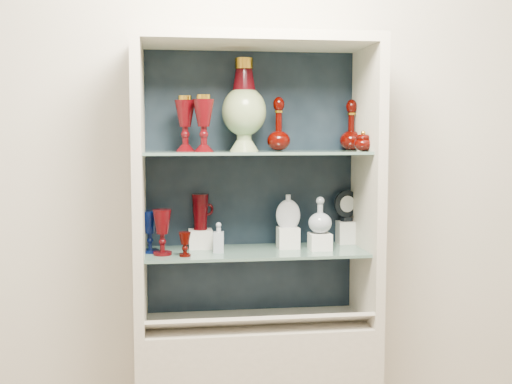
{
  "coord_description": "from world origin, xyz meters",
  "views": [
    {
      "loc": [
        -0.36,
        -1.1,
        1.55
      ],
      "look_at": [
        0.0,
        1.53,
        1.3
      ],
      "focal_mm": 45.0,
      "sensor_mm": 36.0,
      "label": 1
    }
  ],
  "objects": [
    {
      "name": "label_ledge",
      "position": [
        0.0,
        1.42,
        0.78
      ],
      "size": [
        0.92,
        0.17,
        0.09
      ],
      "primitive_type": "cube",
      "rotation": [
        -0.44,
        0.0,
        0.0
      ],
      "color": "beige",
      "rests_on": "cabinet_base"
    },
    {
      "name": "label_card_0",
      "position": [
        -0.26,
        1.42,
        0.8
      ],
      "size": [
        0.1,
        0.06,
        0.03
      ],
      "primitive_type": "cube",
      "rotation": [
        -0.44,
        0.0,
        0.0
      ],
      "color": "white",
      "rests_on": "label_ledge"
    },
    {
      "name": "label_card_1",
      "position": [
        0.3,
        1.42,
        0.8
      ],
      "size": [
        0.1,
        0.06,
        0.03
      ],
      "primitive_type": "cube",
      "rotation": [
        -0.44,
        0.0,
        0.0
      ],
      "color": "white",
      "rests_on": "label_ledge"
    },
    {
      "name": "cabinet_top_cap",
      "position": [
        0.0,
        1.53,
        1.92
      ],
      "size": [
        1.0,
        0.4,
        0.04
      ],
      "primitive_type": "cube",
      "color": "beige",
      "rests_on": "cabinet_side_left"
    },
    {
      "name": "ruby_decanter_b",
      "position": [
        0.44,
        1.65,
        1.59
      ],
      "size": [
        0.11,
        0.11,
        0.23
      ],
      "primitive_type": null,
      "rotation": [
        0.0,
        0.0,
        0.13
      ],
      "color": "#3A0400",
      "rests_on": "shelf_upper"
    },
    {
      "name": "lidded_bowl",
      "position": [
        0.44,
        1.47,
        1.51
      ],
      "size": [
        0.08,
        0.08,
        0.09
      ],
      "primitive_type": null,
      "rotation": [
        0.0,
        0.0,
        -0.0
      ],
      "color": "#3A0400",
      "rests_on": "shelf_upper"
    },
    {
      "name": "ruby_goblet_tall",
      "position": [
        -0.39,
        1.5,
        1.14
      ],
      "size": [
        0.09,
        0.09,
        0.19
      ],
      "primitive_type": null,
      "rotation": [
        0.0,
        0.0,
        -0.16
      ],
      "color": "#450609",
      "rests_on": "shelf_lower"
    },
    {
      "name": "enamel_urn",
      "position": [
        -0.04,
        1.59,
        1.66
      ],
      "size": [
        0.24,
        0.24,
        0.39
      ],
      "primitive_type": null,
      "rotation": [
        0.0,
        0.0,
        -0.38
      ],
      "color": "#0E4917",
      "rests_on": "shelf_upper"
    },
    {
      "name": "cabinet_side_left",
      "position": [
        -0.48,
        1.53,
        1.32
      ],
      "size": [
        0.04,
        0.4,
        1.15
      ],
      "primitive_type": "cube",
      "color": "beige",
      "rests_on": "cabinet_base"
    },
    {
      "name": "ruby_pitcher",
      "position": [
        -0.23,
        1.64,
        1.21
      ],
      "size": [
        0.14,
        0.11,
        0.15
      ],
      "primitive_type": null,
      "rotation": [
        0.0,
        0.0,
        0.42
      ],
      "color": "#450609",
      "rests_on": "riser_ruby_pitcher"
    },
    {
      "name": "cobalt_goblet",
      "position": [
        -0.44,
        1.56,
        1.14
      ],
      "size": [
        0.07,
        0.07,
        0.17
      ],
      "primitive_type": null,
      "rotation": [
        0.0,
        0.0,
        -0.01
      ],
      "color": "#030D3C",
      "rests_on": "shelf_lower"
    },
    {
      "name": "pedestal_lamp_left",
      "position": [
        -0.22,
        1.5,
        1.58
      ],
      "size": [
        0.11,
        0.11,
        0.23
      ],
      "primitive_type": null,
      "rotation": [
        0.0,
        0.0,
        -0.31
      ],
      "color": "#450609",
      "rests_on": "shelf_upper"
    },
    {
      "name": "flat_flask",
      "position": [
        0.15,
        1.59,
        1.21
      ],
      "size": [
        0.11,
        0.06,
        0.15
      ],
      "primitive_type": null,
      "rotation": [
        0.0,
        0.0,
        -0.13
      ],
      "color": "#AEB4BF",
      "rests_on": "riser_flat_flask"
    },
    {
      "name": "riser_ruby_pitcher",
      "position": [
        -0.23,
        1.64,
        1.09
      ],
      "size": [
        0.1,
        0.1,
        0.08
      ],
      "primitive_type": "cube",
      "color": "silver",
      "rests_on": "shelf_lower"
    },
    {
      "name": "pedestal_lamp_right",
      "position": [
        -0.29,
        1.57,
        1.58
      ],
      "size": [
        0.11,
        0.11,
        0.23
      ],
      "primitive_type": null,
      "rotation": [
        0.0,
        0.0,
        -0.31
      ],
      "color": "#450609",
      "rests_on": "shelf_upper"
    },
    {
      "name": "cabinet_back_panel",
      "position": [
        0.0,
        1.72,
        1.32
      ],
      "size": [
        0.98,
        0.02,
        1.15
      ],
      "primitive_type": "cube",
      "color": "black",
      "rests_on": "cabinet_base"
    },
    {
      "name": "cabinet_side_right",
      "position": [
        0.48,
        1.53,
        1.32
      ],
      "size": [
        0.04,
        0.4,
        1.15
      ],
      "primitive_type": "cube",
      "color": "beige",
      "rests_on": "cabinet_base"
    },
    {
      "name": "shelf_upper",
      "position": [
        0.0,
        1.55,
        1.46
      ],
      "size": [
        0.92,
        0.34,
        0.01
      ],
      "primitive_type": "cube",
      "color": "slate",
      "rests_on": "cabinet_side_left"
    },
    {
      "name": "clear_round_decanter",
      "position": [
        0.27,
        1.53,
        1.19
      ],
      "size": [
        0.11,
        0.11,
        0.15
      ],
      "primitive_type": null,
      "rotation": [
        0.0,
        0.0,
        -0.14
      ],
      "color": "#929DAC",
      "rests_on": "riser_clear_round_decanter"
    },
    {
      "name": "shelf_lower",
      "position": [
        0.0,
        1.55,
        1.04
      ],
      "size": [
        0.92,
        0.34,
        0.01
      ],
      "primitive_type": "cube",
      "color": "slate",
      "rests_on": "cabinet_side_left"
    },
    {
      "name": "label_card_2",
      "position": [
        0.07,
        1.42,
        0.8
      ],
      "size": [
        0.1,
        0.06,
        0.03
      ],
      "primitive_type": "cube",
      "rotation": [
        -0.44,
        0.0,
        0.0
      ],
      "color": "white",
      "rests_on": "label_ledge"
    },
    {
      "name": "ruby_decanter_a",
      "position": [
        0.11,
        1.6,
        1.6
      ],
      "size": [
        0.12,
        0.12,
        0.26
      ],
      "primitive_type": null,
      "rotation": [
        0.0,
        0.0,
        -0.24
      ],
      "color": "#3A0400",
      "rests_on": "shelf_upper"
    },
    {
      "name": "riser_clear_round_decanter",
      "position": [
        0.27,
        1.53,
        1.08
      ],
      "size": [
        0.09,
        0.09,
        0.07
      ],
      "primitive_type": "cube",
      "color": "silver",
      "rests_on": "shelf_lower"
    },
    {
      "name": "clear_square_bottle",
      "position": [
        -0.16,
        1.53,
        1.11
      ],
      "size": [
        0.05,
        0.05,
        0.13
      ],
      "primitive_type": null,
      "rotation": [
        0.0,
        0.0,
        -0.12
      ],
      "color": "#929DAC",
      "rests_on": "shelf_lower"
    },
    {
      "name": "wall_back",
      "position": [
        0.0,
        1.75,
        1.4
      ],
      "size": [
        3.5,
        0.02,
        2.8
      ],
      "primitive_type": "cube",
      "color": "silver",
      "rests_on": "ground"
    },
    {
      "name": "riser_flat_flask",
      "position": [
        0.15,
        1.59,
        1.09
      ],
      "size": [
        0.09,
        0.09,
        0.09
      ],
      "primitive_type": "cube",
      "color": "silver",
      "rests_on": "shelf_lower"
    },
    {
      "name": "cameo_medallion",
      "position": [
        0.43,
        1.67,
        1.22
      ],
      "size": [
        0.13,
        0.07,
        0.14
      ],
      "primitive_type": null,
      "rotation": [
        0.0,
        0.0,
        0.26
      ],
      "color": "black",
      "rests_on": "riser_cameo_medallion"
    },
    {
      "name": "ruby_goblet_small",
      "position": [
        -0.3,
        1.46,
        1.1
      ],
      "size": [
        0.05,
        0.05,
        0.1
      ],
      "primitive_type": null,
      "rotation": [
        0.0,
        0.0,
        0.05
      ],
      "color": "#3A0400",
      "rests_on": "shelf_lower"
    },
    {
      "name": "riser_cameo_medallion",
      "position": [
        0.43,
        1.67,
        1.1
      ],
      "size": [
        0.08,
        0.08,
        0.1
      ],
      "primitive_type": "cube",
      "color": "silver",
      "rests_on": "shelf_lower"
    }
  ]
}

